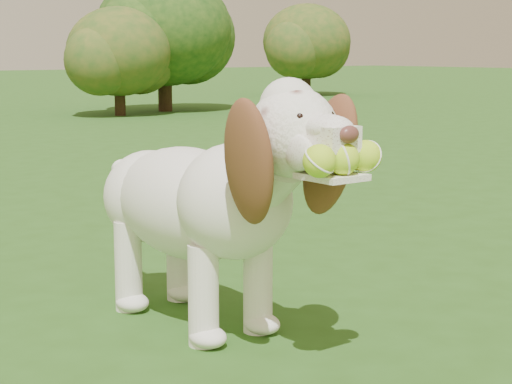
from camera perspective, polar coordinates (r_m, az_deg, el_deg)
ground at (r=3.62m, az=-0.29°, el=-5.80°), size 80.00×80.00×0.00m
dog at (r=2.89m, az=-3.28°, el=-0.25°), size 0.47×1.34×0.87m
shrub_d at (r=12.97m, az=-9.14°, el=9.23°), size 1.55×1.55×1.61m
shrub_f at (r=13.82m, az=-6.15°, el=10.77°), size 2.14×2.14×2.21m
shrub_h at (r=18.78m, az=3.39°, el=9.98°), size 1.90×1.90×1.97m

